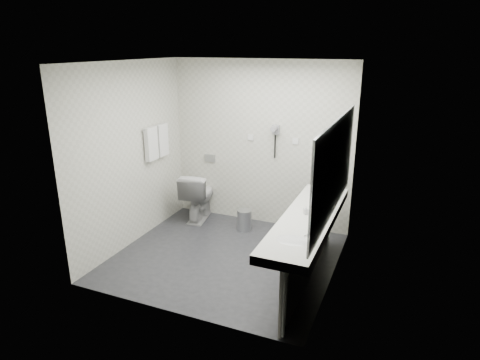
% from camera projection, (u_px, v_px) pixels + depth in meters
% --- Properties ---
extents(floor, '(2.80, 2.80, 0.00)m').
position_uv_depth(floor, '(225.00, 257.00, 5.51)').
color(floor, '#26262A').
rests_on(floor, ground).
extents(ceiling, '(2.80, 2.80, 0.00)m').
position_uv_depth(ceiling, '(223.00, 62.00, 4.73)').
color(ceiling, silver).
rests_on(ceiling, wall_back).
extents(wall_back, '(2.80, 0.00, 2.80)m').
position_uv_depth(wall_back, '(260.00, 144.00, 6.26)').
color(wall_back, beige).
rests_on(wall_back, floor).
extents(wall_front, '(2.80, 0.00, 2.80)m').
position_uv_depth(wall_front, '(168.00, 202.00, 3.98)').
color(wall_front, beige).
rests_on(wall_front, floor).
extents(wall_left, '(0.00, 2.60, 2.60)m').
position_uv_depth(wall_left, '(131.00, 156.00, 5.63)').
color(wall_left, beige).
rests_on(wall_left, floor).
extents(wall_right, '(0.00, 2.60, 2.60)m').
position_uv_depth(wall_right, '(338.00, 180.00, 4.61)').
color(wall_right, beige).
rests_on(wall_right, floor).
extents(vanity_counter, '(0.55, 2.20, 0.10)m').
position_uv_depth(vanity_counter, '(308.00, 220.00, 4.67)').
color(vanity_counter, silver).
rests_on(vanity_counter, floor).
extents(vanity_panel, '(0.03, 2.15, 0.75)m').
position_uv_depth(vanity_panel, '(308.00, 254.00, 4.80)').
color(vanity_panel, gray).
rests_on(vanity_panel, floor).
extents(vanity_post_near, '(0.06, 0.06, 0.75)m').
position_uv_depth(vanity_post_near, '(284.00, 304.00, 3.87)').
color(vanity_post_near, silver).
rests_on(vanity_post_near, floor).
extents(vanity_post_far, '(0.06, 0.06, 0.75)m').
position_uv_depth(vanity_post_far, '(328.00, 221.00, 5.70)').
color(vanity_post_far, silver).
rests_on(vanity_post_far, floor).
extents(mirror, '(0.02, 2.20, 1.05)m').
position_uv_depth(mirror, '(335.00, 168.00, 4.38)').
color(mirror, '#B2BCC6').
rests_on(mirror, wall_right).
extents(basin_near, '(0.40, 0.31, 0.05)m').
position_uv_depth(basin_near, '(292.00, 242.00, 4.09)').
color(basin_near, silver).
rests_on(basin_near, vanity_counter).
extents(basin_far, '(0.40, 0.31, 0.05)m').
position_uv_depth(basin_far, '(320.00, 199.00, 5.23)').
color(basin_far, silver).
rests_on(basin_far, vanity_counter).
extents(faucet_near, '(0.04, 0.04, 0.15)m').
position_uv_depth(faucet_near, '(312.00, 237.00, 3.99)').
color(faucet_near, silver).
rests_on(faucet_near, vanity_counter).
extents(faucet_far, '(0.04, 0.04, 0.15)m').
position_uv_depth(faucet_far, '(336.00, 194.00, 5.13)').
color(faucet_far, silver).
rests_on(faucet_far, vanity_counter).
extents(soap_bottle_a, '(0.06, 0.06, 0.10)m').
position_uv_depth(soap_bottle_a, '(306.00, 210.00, 4.70)').
color(soap_bottle_a, silver).
rests_on(soap_bottle_a, vanity_counter).
extents(soap_bottle_c, '(0.04, 0.04, 0.11)m').
position_uv_depth(soap_bottle_c, '(322.00, 212.00, 4.62)').
color(soap_bottle_c, silver).
rests_on(soap_bottle_c, vanity_counter).
extents(glass_left, '(0.08, 0.08, 0.12)m').
position_uv_depth(glass_left, '(329.00, 205.00, 4.81)').
color(glass_left, silver).
rests_on(glass_left, vanity_counter).
extents(toilet, '(0.56, 0.83, 0.78)m').
position_uv_depth(toilet, '(198.00, 195.00, 6.63)').
color(toilet, silver).
rests_on(toilet, floor).
extents(flush_plate, '(0.18, 0.02, 0.12)m').
position_uv_depth(flush_plate, '(210.00, 158.00, 6.65)').
color(flush_plate, '#B2B5BA').
rests_on(flush_plate, wall_back).
extents(pedal_bin, '(0.22, 0.22, 0.31)m').
position_uv_depth(pedal_bin, '(244.00, 220.00, 6.27)').
color(pedal_bin, '#B2B5BA').
rests_on(pedal_bin, floor).
extents(bin_lid, '(0.22, 0.22, 0.02)m').
position_uv_depth(bin_lid, '(244.00, 211.00, 6.22)').
color(bin_lid, '#B2B5BA').
rests_on(bin_lid, pedal_bin).
extents(towel_rail, '(0.02, 0.62, 0.02)m').
position_uv_depth(towel_rail, '(155.00, 127.00, 6.00)').
color(towel_rail, silver).
rests_on(towel_rail, wall_left).
extents(towel_near, '(0.07, 0.24, 0.48)m').
position_uv_depth(towel_near, '(151.00, 144.00, 5.95)').
color(towel_near, silver).
rests_on(towel_near, towel_rail).
extents(towel_far, '(0.07, 0.24, 0.48)m').
position_uv_depth(towel_far, '(162.00, 140.00, 6.19)').
color(towel_far, silver).
rests_on(towel_far, towel_rail).
extents(dryer_cradle, '(0.10, 0.04, 0.14)m').
position_uv_depth(dryer_cradle, '(276.00, 130.00, 6.06)').
color(dryer_cradle, gray).
rests_on(dryer_cradle, wall_back).
extents(dryer_barrel, '(0.08, 0.14, 0.08)m').
position_uv_depth(dryer_barrel, '(274.00, 129.00, 5.99)').
color(dryer_barrel, gray).
rests_on(dryer_barrel, dryer_cradle).
extents(dryer_cord, '(0.02, 0.02, 0.35)m').
position_uv_depth(dryer_cord, '(275.00, 147.00, 6.13)').
color(dryer_cord, black).
rests_on(dryer_cord, dryer_cradle).
extents(switch_plate_a, '(0.09, 0.02, 0.09)m').
position_uv_depth(switch_plate_a, '(251.00, 137.00, 6.27)').
color(switch_plate_a, silver).
rests_on(switch_plate_a, wall_back).
extents(switch_plate_b, '(0.09, 0.02, 0.09)m').
position_uv_depth(switch_plate_b, '(296.00, 141.00, 6.02)').
color(switch_plate_b, silver).
rests_on(switch_plate_b, wall_back).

